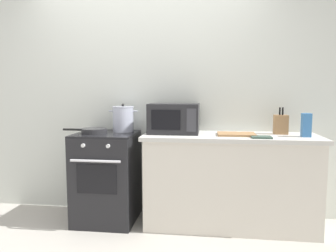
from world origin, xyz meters
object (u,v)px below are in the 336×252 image
at_px(stove, 107,177).
at_px(frying_pan, 94,131).
at_px(stock_pot, 123,119).
at_px(microwave, 174,118).
at_px(cutting_board, 236,134).
at_px(knife_block, 281,124).
at_px(oven_mitt, 261,137).
at_px(pasta_box, 306,125).

height_order(stove, frying_pan, frying_pan).
bearing_deg(stock_pot, microwave, -6.43).
height_order(stock_pot, cutting_board, stock_pot).
relative_size(stock_pot, cutting_board, 0.86).
relative_size(knife_block, oven_mitt, 1.47).
bearing_deg(oven_mitt, knife_block, 52.53).
height_order(cutting_board, pasta_box, pasta_box).
bearing_deg(pasta_box, stove, 179.15).
bearing_deg(pasta_box, oven_mitt, -162.88).
relative_size(stock_pot, knife_block, 1.16).
xyz_separation_m(frying_pan, knife_block, (1.86, 0.18, 0.07)).
height_order(frying_pan, cutting_board, frying_pan).
distance_m(cutting_board, oven_mitt, 0.27).
height_order(stock_pot, microwave, microwave).
height_order(microwave, knife_block, microwave).
relative_size(pasta_box, oven_mitt, 1.22).
height_order(stove, pasta_box, pasta_box).
bearing_deg(stove, cutting_board, 0.05).
bearing_deg(stock_pot, stove, -135.55).
relative_size(frying_pan, pasta_box, 2.07).
height_order(stock_pot, pasta_box, stock_pot).
distance_m(microwave, cutting_board, 0.63).
xyz_separation_m(stove, cutting_board, (1.30, 0.00, 0.47)).
distance_m(stock_pot, frying_pan, 0.34).
bearing_deg(cutting_board, pasta_box, -2.71).
distance_m(knife_block, pasta_box, 0.26).
relative_size(stove, cutting_board, 2.56).
bearing_deg(stock_pot, cutting_board, -6.86).
xyz_separation_m(microwave, cutting_board, (0.61, -0.08, -0.14)).
distance_m(stove, oven_mitt, 1.59).
height_order(stock_pot, frying_pan, stock_pot).
height_order(frying_pan, knife_block, knife_block).
relative_size(frying_pan, knife_block, 1.73).
distance_m(microwave, pasta_box, 1.25).
height_order(stove, cutting_board, cutting_board).
distance_m(stove, pasta_box, 2.02).
xyz_separation_m(cutting_board, pasta_box, (0.63, -0.03, 0.10)).
height_order(microwave, pasta_box, microwave).
distance_m(frying_pan, cutting_board, 1.42).
bearing_deg(knife_block, oven_mitt, -127.47).
distance_m(stock_pot, cutting_board, 1.18).
distance_m(stock_pot, knife_block, 1.60).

